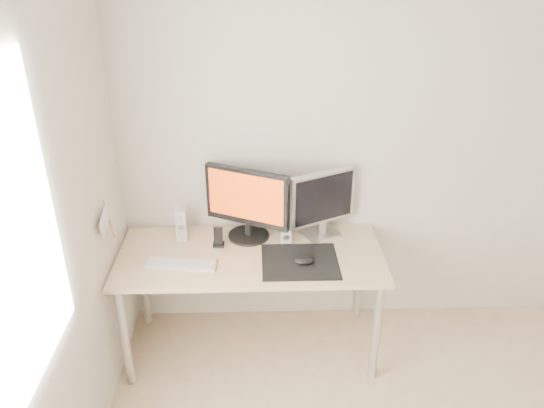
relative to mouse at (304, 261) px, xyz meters
name	(u,v)px	position (x,y,z in m)	size (l,w,h in m)	color
wall_back	(397,149)	(0.62, 0.50, 0.50)	(3.50, 3.50, 0.00)	silver
mousepad	(300,261)	(-0.02, 0.03, -0.02)	(0.45, 0.40, 0.00)	black
mouse	(304,261)	(0.00, 0.00, 0.00)	(0.11, 0.07, 0.04)	black
desk	(251,264)	(-0.31, 0.13, -0.10)	(1.60, 0.70, 0.73)	#D1B587
main_monitor	(247,202)	(-0.33, 0.32, 0.23)	(0.52, 0.35, 0.47)	black
second_monitor	(322,201)	(0.14, 0.34, 0.22)	(0.42, 0.24, 0.43)	silver
speaker_left	(182,224)	(-0.74, 0.32, 0.08)	(0.07, 0.08, 0.21)	silver
speaker_right	(286,226)	(-0.09, 0.27, 0.08)	(0.07, 0.08, 0.21)	silver
keyboard	(181,264)	(-0.72, 0.02, -0.02)	(0.43, 0.17, 0.02)	silver
phone_dock	(219,240)	(-0.51, 0.23, 0.01)	(0.07, 0.06, 0.13)	black
pennant	(106,220)	(-1.10, -0.01, 0.29)	(0.01, 0.23, 0.29)	#A57F54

